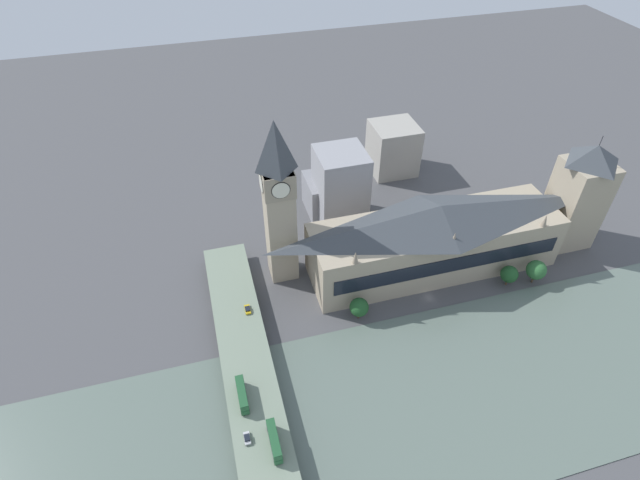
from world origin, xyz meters
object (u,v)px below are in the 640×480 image
at_px(road_bridge, 261,433).
at_px(double_decker_bus_mid, 242,394).
at_px(car_southbound_lead, 247,438).
at_px(parliament_hall, 435,237).
at_px(car_northbound_mid, 248,309).
at_px(clock_tower, 279,201).
at_px(double_decker_bus_rear, 274,441).
at_px(victoria_tower, 578,195).

xyz_separation_m(road_bridge, double_decker_bus_mid, (11.51, 3.19, 3.67)).
bearing_deg(double_decker_bus_mid, car_southbound_lead, 176.43).
bearing_deg(car_southbound_lead, double_decker_bus_mid, -3.57).
distance_m(parliament_hall, double_decker_bus_mid, 93.66).
bearing_deg(car_northbound_mid, parliament_hall, -83.03).
distance_m(road_bridge, double_decker_bus_mid, 12.49).
height_order(clock_tower, road_bridge, clock_tower).
xyz_separation_m(double_decker_bus_mid, double_decker_bus_rear, (-16.79, -6.33, 0.16)).
distance_m(parliament_hall, victoria_tower, 61.99).
bearing_deg(double_decker_bus_mid, parliament_hall, -62.16).
height_order(parliament_hall, car_northbound_mid, parliament_hall).
bearing_deg(double_decker_bus_mid, double_decker_bus_rear, -159.33).
relative_size(clock_tower, double_decker_bus_rear, 5.76).
bearing_deg(clock_tower, victoria_tower, -95.82).
bearing_deg(car_northbound_mid, double_decker_bus_rear, 179.13).
relative_size(car_northbound_mid, car_southbound_lead, 1.11).
height_order(double_decker_bus_mid, double_decker_bus_rear, double_decker_bus_rear).
height_order(road_bridge, double_decker_bus_mid, double_decker_bus_mid).
distance_m(victoria_tower, road_bridge, 152.41).
distance_m(parliament_hall, road_bridge, 97.23).
bearing_deg(parliament_hall, double_decker_bus_rear, 128.38).
bearing_deg(car_northbound_mid, car_southbound_lead, 170.50).
bearing_deg(double_decker_bus_rear, car_southbound_lead, 61.70).
bearing_deg(double_decker_bus_mid, clock_tower, -23.72).
distance_m(parliament_hall, car_northbound_mid, 76.54).
bearing_deg(car_southbound_lead, road_bridge, -70.29).
distance_m(clock_tower, victoria_tower, 120.80).
bearing_deg(car_northbound_mid, road_bridge, 175.12).
distance_m(clock_tower, double_decker_bus_mid, 66.62).
bearing_deg(victoria_tower, parliament_hall, 90.05).
bearing_deg(clock_tower, car_southbound_lead, 159.77).
bearing_deg(car_southbound_lead, victoria_tower, -68.66).
relative_size(victoria_tower, double_decker_bus_rear, 4.30).
bearing_deg(double_decker_bus_mid, car_northbound_mid, -11.68).
relative_size(parliament_hall, double_decker_bus_mid, 8.61).
height_order(clock_tower, victoria_tower, clock_tower).
relative_size(parliament_hall, victoria_tower, 1.96).
xyz_separation_m(clock_tower, double_decker_bus_mid, (-55.88, 24.55, -26.71)).
relative_size(victoria_tower, double_decker_bus_mid, 4.40).
bearing_deg(car_southbound_lead, car_northbound_mid, -9.50).
height_order(parliament_hall, double_decker_bus_rear, parliament_hall).
bearing_deg(clock_tower, double_decker_bus_mid, 156.28).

